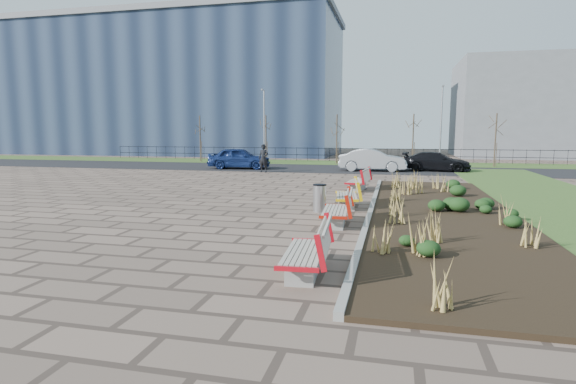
% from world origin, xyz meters
% --- Properties ---
extents(ground, '(120.00, 120.00, 0.00)m').
position_xyz_m(ground, '(0.00, 0.00, 0.00)').
color(ground, brown).
rests_on(ground, ground).
extents(planting_bed, '(4.50, 18.00, 0.10)m').
position_xyz_m(planting_bed, '(6.25, 5.00, 0.05)').
color(planting_bed, black).
rests_on(planting_bed, ground).
extents(planting_curb, '(0.16, 18.00, 0.15)m').
position_xyz_m(planting_curb, '(3.92, 5.00, 0.07)').
color(planting_curb, gray).
rests_on(planting_curb, ground).
extents(grass_verge_far, '(80.00, 5.00, 0.04)m').
position_xyz_m(grass_verge_far, '(0.00, 28.00, 0.02)').
color(grass_verge_far, '#33511E').
rests_on(grass_verge_far, ground).
extents(road, '(80.00, 7.00, 0.02)m').
position_xyz_m(road, '(0.00, 22.00, 0.01)').
color(road, black).
rests_on(road, ground).
extents(bench_a, '(1.05, 2.16, 1.00)m').
position_xyz_m(bench_a, '(3.00, -1.97, 0.50)').
color(bench_a, red).
rests_on(bench_a, ground).
extents(bench_b, '(1.03, 2.15, 1.00)m').
position_xyz_m(bench_b, '(3.00, 2.74, 0.50)').
color(bench_b, '#B51B0C').
rests_on(bench_b, ground).
extents(bench_c, '(1.16, 2.20, 1.00)m').
position_xyz_m(bench_c, '(3.00, 5.81, 0.50)').
color(bench_c, yellow).
rests_on(bench_c, ground).
extents(bench_d, '(1.13, 2.19, 1.00)m').
position_xyz_m(bench_d, '(3.00, 10.66, 0.50)').
color(bench_d, '#A70B15').
rests_on(bench_d, ground).
extents(litter_bin, '(0.45, 0.45, 0.93)m').
position_xyz_m(litter_bin, '(2.19, 4.76, 0.47)').
color(litter_bin, '#B2B2B7').
rests_on(litter_bin, ground).
extents(pedestrian, '(0.74, 0.54, 1.87)m').
position_xyz_m(pedestrian, '(-3.79, 18.24, 0.93)').
color(pedestrian, black).
rests_on(pedestrian, ground).
extents(car_blue, '(4.61, 2.21, 1.52)m').
position_xyz_m(car_blue, '(-6.25, 20.42, 0.78)').
color(car_blue, navy).
rests_on(car_blue, road).
extents(car_silver, '(4.60, 1.76, 1.50)m').
position_xyz_m(car_silver, '(3.18, 20.84, 0.77)').
color(car_silver, '#9DA0A5').
rests_on(car_silver, road).
extents(car_black, '(4.65, 2.37, 1.29)m').
position_xyz_m(car_black, '(7.42, 21.80, 0.67)').
color(car_black, black).
rests_on(car_black, road).
extents(tree_a, '(1.40, 1.40, 4.00)m').
position_xyz_m(tree_a, '(-12.00, 26.50, 2.04)').
color(tree_a, '#4C3D2D').
rests_on(tree_a, grass_verge_far).
extents(tree_b, '(1.40, 1.40, 4.00)m').
position_xyz_m(tree_b, '(-6.00, 26.50, 2.04)').
color(tree_b, '#4C3D2D').
rests_on(tree_b, grass_verge_far).
extents(tree_c, '(1.40, 1.40, 4.00)m').
position_xyz_m(tree_c, '(0.00, 26.50, 2.04)').
color(tree_c, '#4C3D2D').
rests_on(tree_c, grass_verge_far).
extents(tree_d, '(1.40, 1.40, 4.00)m').
position_xyz_m(tree_d, '(6.00, 26.50, 2.04)').
color(tree_d, '#4C3D2D').
rests_on(tree_d, grass_verge_far).
extents(tree_e, '(1.40, 1.40, 4.00)m').
position_xyz_m(tree_e, '(12.00, 26.50, 2.04)').
color(tree_e, '#4C3D2D').
rests_on(tree_e, grass_verge_far).
extents(lamp_west, '(0.24, 0.60, 6.00)m').
position_xyz_m(lamp_west, '(-6.00, 26.00, 3.04)').
color(lamp_west, gray).
rests_on(lamp_west, grass_verge_far).
extents(lamp_east, '(0.24, 0.60, 6.00)m').
position_xyz_m(lamp_east, '(8.00, 26.00, 3.04)').
color(lamp_east, gray).
rests_on(lamp_east, grass_verge_far).
extents(railing_fence, '(44.00, 0.10, 1.20)m').
position_xyz_m(railing_fence, '(0.00, 29.50, 0.64)').
color(railing_fence, black).
rests_on(railing_fence, grass_verge_far).
extents(building_glass, '(40.00, 14.00, 15.00)m').
position_xyz_m(building_glass, '(-22.00, 40.00, 7.50)').
color(building_glass, '#192338').
rests_on(building_glass, ground).
extents(building_grey, '(18.00, 12.00, 10.00)m').
position_xyz_m(building_grey, '(20.00, 42.00, 5.00)').
color(building_grey, slate).
rests_on(building_grey, ground).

